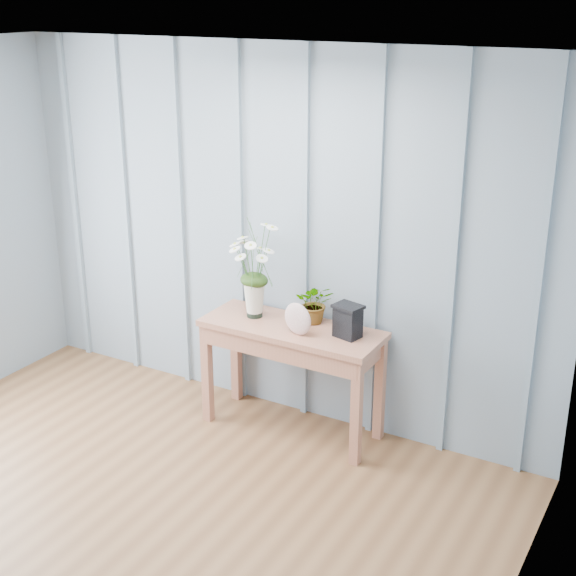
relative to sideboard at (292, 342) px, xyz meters
The scene contains 6 objects.
room_shell 1.75m from the sideboard, 104.91° to the right, with size 4.00×4.50×2.50m.
sideboard is the anchor object (origin of this frame).
daisy_vase 0.61m from the sideboard, behind, with size 0.47×0.36×0.66m.
spider_plant 0.30m from the sideboard, 53.42° to the left, with size 0.24×0.21×0.27m, color #1D3910.
felt_disc_vessel 0.26m from the sideboard, 44.71° to the right, with size 0.21×0.06×0.21m, color #98545D.
carved_box 0.45m from the sideboard, ahead, with size 0.20×0.17×0.21m.
Camera 1 is at (2.60, -2.15, 2.79)m, focal length 50.00 mm.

